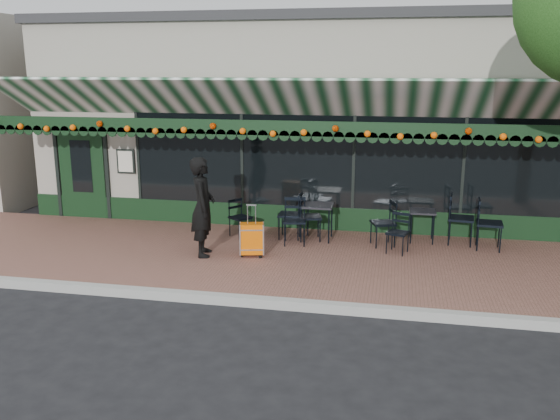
% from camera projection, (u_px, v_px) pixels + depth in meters
% --- Properties ---
extents(ground, '(80.00, 80.00, 0.00)m').
position_uv_depth(ground, '(241.00, 303.00, 9.19)').
color(ground, black).
rests_on(ground, ground).
extents(sidewalk, '(18.00, 4.00, 0.15)m').
position_uv_depth(sidewalk, '(268.00, 259.00, 11.07)').
color(sidewalk, brown).
rests_on(sidewalk, ground).
extents(curb, '(18.00, 0.16, 0.15)m').
position_uv_depth(curb, '(239.00, 300.00, 9.09)').
color(curb, '#9E9E99').
rests_on(curb, ground).
extents(restaurant_building, '(12.00, 9.60, 4.50)m').
position_uv_depth(restaurant_building, '(314.00, 116.00, 16.12)').
color(restaurant_building, gray).
rests_on(restaurant_building, ground).
extents(woman, '(0.60, 0.76, 1.84)m').
position_uv_depth(woman, '(203.00, 207.00, 10.85)').
color(woman, black).
rests_on(woman, sidewalk).
extents(suitcase, '(0.47, 0.33, 0.98)m').
position_uv_depth(suitcase, '(252.00, 239.00, 10.90)').
color(suitcase, '#E66107').
rests_on(suitcase, sidewalk).
extents(cafe_table_a, '(0.51, 0.51, 0.63)m').
position_uv_depth(cafe_table_a, '(423.00, 214.00, 11.79)').
color(cafe_table_a, black).
rests_on(cafe_table_a, sidewalk).
extents(cafe_table_b, '(0.59, 0.59, 0.73)m').
position_uv_depth(cafe_table_b, '(318.00, 208.00, 11.89)').
color(cafe_table_b, black).
rests_on(cafe_table_b, sidewalk).
extents(chair_a_left, '(0.57, 0.57, 0.89)m').
position_uv_depth(chair_a_left, '(383.00, 223.00, 11.54)').
color(chair_a_left, black).
rests_on(chair_a_left, sidewalk).
extents(chair_a_right, '(0.56, 0.56, 1.01)m').
position_uv_depth(chair_a_right, '(461.00, 219.00, 11.64)').
color(chair_a_right, black).
rests_on(chair_a_right, sidewalk).
extents(chair_a_front, '(0.48, 0.48, 0.77)m').
position_uv_depth(chair_a_front, '(398.00, 233.00, 11.08)').
color(chair_a_front, black).
rests_on(chair_a_front, sidewalk).
extents(chair_a_extra, '(0.54, 0.54, 1.00)m').
position_uv_depth(chair_a_extra, '(489.00, 224.00, 11.30)').
color(chair_a_extra, black).
rests_on(chair_a_extra, sidewalk).
extents(chair_b_left, '(0.48, 0.48, 0.95)m').
position_uv_depth(chair_b_left, '(290.00, 215.00, 12.06)').
color(chair_b_left, black).
rests_on(chair_b_left, sidewalk).
extents(chair_b_right, '(0.56, 0.56, 0.94)m').
position_uv_depth(chair_b_right, '(310.00, 217.00, 11.92)').
color(chair_b_right, black).
rests_on(chair_b_right, sidewalk).
extents(chair_b_front, '(0.53, 0.53, 0.93)m').
position_uv_depth(chair_b_front, '(295.00, 221.00, 11.64)').
color(chair_b_front, black).
rests_on(chair_b_front, sidewalk).
extents(chair_solo, '(0.54, 0.54, 0.77)m').
position_uv_depth(chair_solo, '(240.00, 218.00, 12.19)').
color(chair_solo, black).
rests_on(chair_solo, sidewalk).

